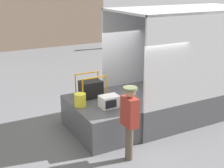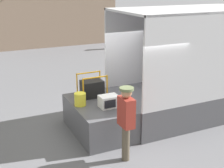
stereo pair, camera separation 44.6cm
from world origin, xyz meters
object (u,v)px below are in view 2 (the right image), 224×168
microwave (109,101)px  orange_bucket (80,99)px  box_truck (224,78)px  portable_generator (93,88)px  worker_person (126,116)px

microwave → orange_bucket: bearing=146.3°
box_truck → microwave: (-4.24, -0.36, 0.02)m
microwave → portable_generator: portable_generator is taller
portable_generator → orange_bucket: size_ratio=2.19×
microwave → box_truck: bearing=4.9°
microwave → portable_generator: (-0.08, 0.90, 0.09)m
box_truck → orange_bucket: bearing=179.3°
worker_person → portable_generator: bearing=88.9°
box_truck → worker_person: 4.63m
box_truck → orange_bucket: box_truck is taller
portable_generator → orange_bucket: 0.73m
worker_person → microwave: bearing=84.1°
portable_generator → worker_person: worker_person is taller
box_truck → portable_generator: size_ratio=8.61×
microwave → orange_bucket: size_ratio=1.44×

